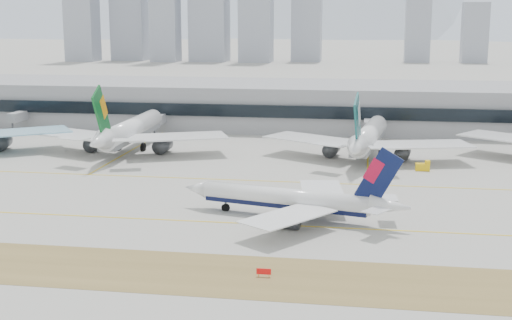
% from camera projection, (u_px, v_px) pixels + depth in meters
% --- Properties ---
extents(ground, '(3000.00, 3000.00, 0.00)m').
position_uv_depth(ground, '(223.00, 215.00, 139.51)').
color(ground, gray).
rests_on(ground, ground).
extents(taxiing_airliner, '(45.41, 38.83, 15.45)m').
position_uv_depth(taxiing_airliner, '(293.00, 200.00, 136.38)').
color(taxiing_airliner, white).
rests_on(taxiing_airliner, ground).
extents(widebody_eva, '(60.17, 58.61, 21.44)m').
position_uv_depth(widebody_eva, '(129.00, 132.00, 203.40)').
color(widebody_eva, white).
rests_on(widebody_eva, ground).
extents(widebody_cathay, '(56.90, 56.10, 20.45)m').
position_uv_depth(widebody_cathay, '(367.00, 138.00, 194.43)').
color(widebody_cathay, white).
rests_on(widebody_cathay, ground).
extents(terminal, '(280.00, 43.10, 15.00)m').
position_uv_depth(terminal, '(289.00, 105.00, 249.10)').
color(terminal, gray).
rests_on(terminal, ground).
extents(hold_sign_right, '(2.20, 0.15, 1.35)m').
position_uv_depth(hold_sign_right, '(264.00, 272.00, 106.41)').
color(hold_sign_right, red).
rests_on(hold_sign_right, ground).
extents(gse_c, '(3.55, 2.00, 2.60)m').
position_uv_depth(gse_c, '(423.00, 166.00, 179.02)').
color(gse_c, yellow).
rests_on(gse_c, ground).
extents(city_skyline, '(342.00, 49.80, 140.00)m').
position_uv_depth(city_skyline, '(207.00, 0.00, 584.58)').
color(city_skyline, '#9297A6').
rests_on(city_skyline, ground).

